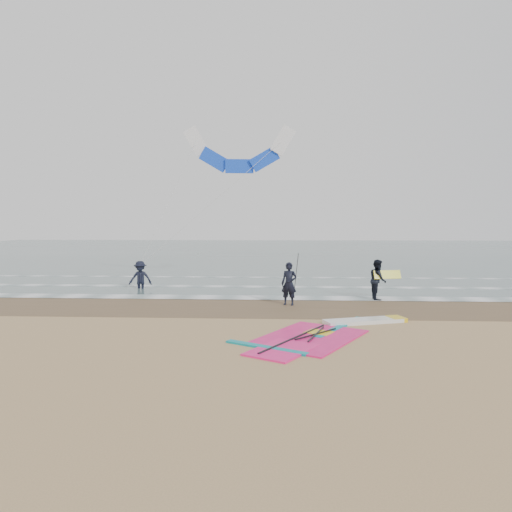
# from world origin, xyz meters

# --- Properties ---
(ground) EXTENTS (120.00, 120.00, 0.00)m
(ground) POSITION_xyz_m (0.00, 0.00, 0.00)
(ground) COLOR tan
(ground) RESTS_ON ground
(sea_water) EXTENTS (120.00, 80.00, 0.02)m
(sea_water) POSITION_xyz_m (0.00, 48.00, 0.01)
(sea_water) COLOR #47605E
(sea_water) RESTS_ON ground
(wet_sand_band) EXTENTS (120.00, 5.00, 0.01)m
(wet_sand_band) POSITION_xyz_m (0.00, 6.00, 0.00)
(wet_sand_band) COLOR brown
(wet_sand_band) RESTS_ON ground
(foam_waterline) EXTENTS (120.00, 9.15, 0.02)m
(foam_waterline) POSITION_xyz_m (0.00, 10.44, 0.03)
(foam_waterline) COLOR white
(foam_waterline) RESTS_ON ground
(windsurf_rig) EXTENTS (6.07, 5.75, 0.15)m
(windsurf_rig) POSITION_xyz_m (0.82, 1.33, 0.04)
(windsurf_rig) COLOR white
(windsurf_rig) RESTS_ON ground
(person_standing) EXTENTS (0.77, 0.61, 1.84)m
(person_standing) POSITION_xyz_m (-0.29, 6.42, 0.92)
(person_standing) COLOR black
(person_standing) RESTS_ON ground
(person_walking) EXTENTS (0.72, 0.91, 1.85)m
(person_walking) POSITION_xyz_m (3.79, 8.03, 0.93)
(person_walking) COLOR black
(person_walking) RESTS_ON ground
(person_wading) EXTENTS (1.25, 0.78, 1.86)m
(person_wading) POSITION_xyz_m (-8.11, 10.84, 0.93)
(person_wading) COLOR black
(person_wading) RESTS_ON ground
(held_pole) EXTENTS (0.17, 0.86, 1.82)m
(held_pole) POSITION_xyz_m (0.01, 6.42, 1.35)
(held_pole) COLOR black
(held_pole) RESTS_ON ground
(carried_kiteboard) EXTENTS (1.30, 0.51, 0.39)m
(carried_kiteboard) POSITION_xyz_m (4.19, 7.93, 1.17)
(carried_kiteboard) COLOR yellow
(carried_kiteboard) RESTS_ON ground
(surf_kite) EXTENTS (8.35, 3.24, 7.98)m
(surf_kite) POSITION_xyz_m (-3.09, 13.91, 7.57)
(surf_kite) COLOR white
(surf_kite) RESTS_ON ground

